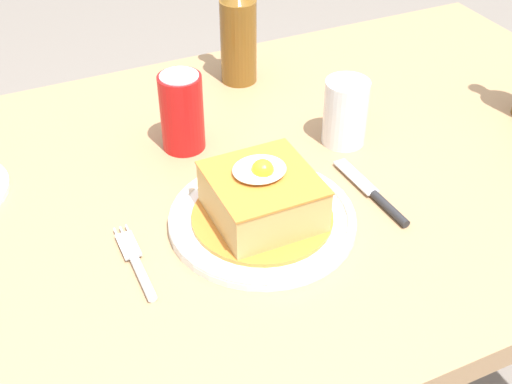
% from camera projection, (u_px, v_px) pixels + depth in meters
% --- Properties ---
extents(dining_table, '(1.31, 0.80, 0.76)m').
position_uv_depth(dining_table, '(275.00, 228.00, 1.06)').
color(dining_table, '#A87F56').
rests_on(dining_table, ground_plane).
extents(main_plate, '(0.25, 0.25, 0.02)m').
position_uv_depth(main_plate, '(262.00, 219.00, 0.89)').
color(main_plate, white).
rests_on(main_plate, dining_table).
extents(sandwich_meal, '(0.19, 0.19, 0.09)m').
position_uv_depth(sandwich_meal, '(262.00, 198.00, 0.87)').
color(sandwich_meal, orange).
rests_on(sandwich_meal, main_plate).
extents(fork, '(0.02, 0.14, 0.01)m').
position_uv_depth(fork, '(138.00, 267.00, 0.82)').
color(fork, silver).
rests_on(fork, dining_table).
extents(knife, '(0.02, 0.17, 0.01)m').
position_uv_depth(knife, '(379.00, 199.00, 0.93)').
color(knife, '#262628').
rests_on(knife, dining_table).
extents(soda_can, '(0.07, 0.07, 0.12)m').
position_uv_depth(soda_can, '(182.00, 112.00, 1.00)').
color(soda_can, red).
rests_on(soda_can, dining_table).
extents(beer_bottle_amber_far, '(0.06, 0.06, 0.27)m').
position_uv_depth(beer_bottle_amber_far, '(238.00, 28.00, 1.15)').
color(beer_bottle_amber_far, brown).
rests_on(beer_bottle_amber_far, dining_table).
extents(drinking_glass, '(0.07, 0.07, 0.10)m').
position_uv_depth(drinking_glass, '(345.00, 116.00, 1.02)').
color(drinking_glass, '#3F2314').
rests_on(drinking_glass, dining_table).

